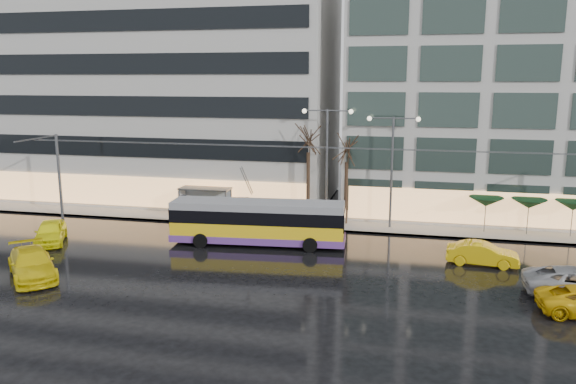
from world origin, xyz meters
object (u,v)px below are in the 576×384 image
(trolleybus, at_px, (258,224))
(street_lamp_near, at_px, (327,150))
(taxi_a, at_px, (50,232))
(bus_shelter, at_px, (202,196))

(trolleybus, height_order, street_lamp_near, street_lamp_near)
(trolleybus, relative_size, taxi_a, 2.60)
(bus_shelter, relative_size, taxi_a, 0.89)
(street_lamp_near, xyz_separation_m, taxi_a, (-18.33, -9.07, -5.19))
(street_lamp_near, distance_m, taxi_a, 21.10)
(bus_shelter, height_order, taxi_a, bus_shelter)
(trolleybus, bearing_deg, bus_shelter, 136.65)
(trolleybus, relative_size, bus_shelter, 2.92)
(trolleybus, bearing_deg, taxi_a, -169.05)
(taxi_a, bearing_deg, trolleybus, -16.87)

